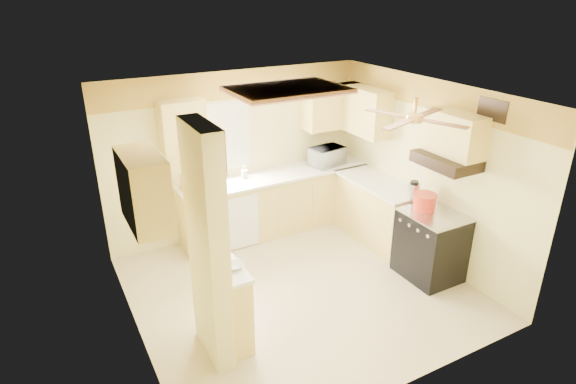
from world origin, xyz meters
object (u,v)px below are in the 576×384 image
bowl (235,266)px  dutch_oven (424,201)px  stove (431,245)px  kettle (414,191)px  microwave (327,156)px

bowl → dutch_oven: (2.73, 0.17, 0.06)m
stove → bowl: 2.80m
dutch_oven → kettle: kettle is taller
bowl → kettle: 2.83m
bowl → dutch_oven: bearing=3.7°
bowl → kettle: kettle is taller
bowl → dutch_oven: 2.74m
stove → bowl: (-2.75, 0.01, 0.50)m
stove → dutch_oven: 0.59m
stove → kettle: size_ratio=3.62×
bowl → stove: bearing=-0.2°
bowl → kettle: (2.79, 0.45, 0.09)m
stove → dutch_oven: size_ratio=2.95×
kettle → microwave: bearing=100.1°
microwave → dutch_oven: size_ratio=1.71×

